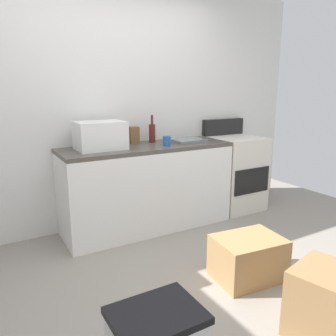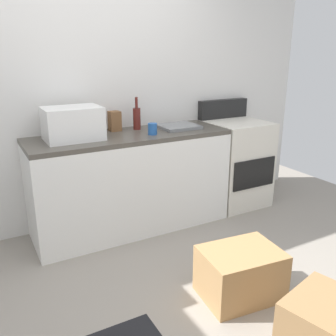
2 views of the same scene
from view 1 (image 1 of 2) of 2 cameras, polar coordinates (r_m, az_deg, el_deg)
ground_plane at (r=2.68m, az=2.73°, el=-19.95°), size 6.00×6.00×0.00m
wall_back at (r=3.64m, az=-10.55°, el=10.43°), size 5.00×0.10×2.60m
kitchen_counter at (r=3.58m, az=-3.54°, el=-3.24°), size 1.80×0.60×0.90m
stove_oven at (r=4.25m, az=11.30°, el=-0.61°), size 0.60×0.61×1.10m
microwave at (r=3.30m, az=-11.53°, el=5.48°), size 0.46×0.34×0.27m
sink_basin at (r=3.74m, az=3.31°, el=4.78°), size 0.36×0.32×0.03m
wine_bottle at (r=3.67m, az=-2.73°, el=6.10°), size 0.07×0.07×0.30m
coffee_mug at (r=3.45m, az=-0.23°, el=4.66°), size 0.08×0.08×0.10m
knife_block at (r=3.61m, az=-5.91°, el=5.62°), size 0.10×0.10×0.18m
cardboard_box_large at (r=2.80m, az=13.49°, el=-14.74°), size 0.56×0.44×0.34m
cardboard_box_medium at (r=2.36m, az=26.34°, el=-20.39°), size 0.50×0.53×0.43m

